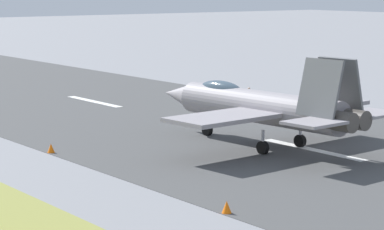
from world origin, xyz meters
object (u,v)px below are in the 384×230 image
at_px(crew_person, 249,99).
at_px(marker_cone_near, 227,207).
at_px(fighter_jet, 260,106).
at_px(marker_cone_mid, 51,148).

bearing_deg(crew_person, marker_cone_near, 137.47).
distance_m(fighter_jet, crew_person, 14.94).
height_order(crew_person, marker_cone_near, crew_person).
bearing_deg(marker_cone_near, marker_cone_mid, 0.00).
xyz_separation_m(crew_person, marker_cone_near, (-22.03, 20.21, -0.59)).
height_order(marker_cone_near, marker_cone_mid, same).
distance_m(crew_person, marker_cone_mid, 21.09).
bearing_deg(marker_cone_mid, marker_cone_near, 180.00).
xyz_separation_m(fighter_jet, marker_cone_mid, (5.64, 11.00, -2.18)).
bearing_deg(crew_person, marker_cone_mid, 106.55).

